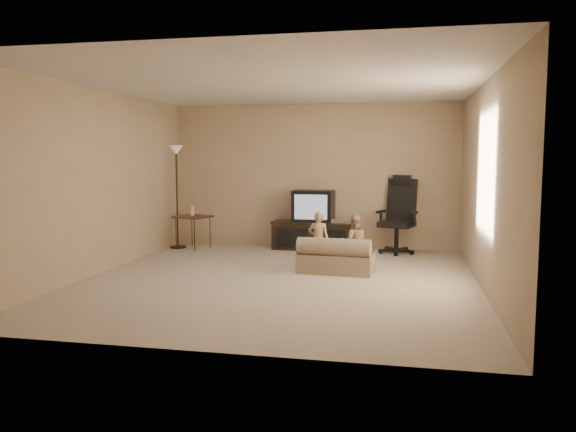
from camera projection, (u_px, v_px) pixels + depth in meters
name	position (u px, v px, depth m)	size (l,w,h in m)	color
floor	(279.00, 280.00, 7.25)	(5.50, 5.50, 0.00)	#BCAA95
room_shell	(279.00, 162.00, 7.10)	(5.50, 5.50, 5.50)	silver
tv_stand	(314.00, 225.00, 9.63)	(1.43, 0.57, 1.02)	black
office_chair	(398.00, 225.00, 9.27)	(0.74, 0.77, 1.28)	black
side_table	(193.00, 217.00, 9.70)	(0.66, 0.66, 0.77)	brown
floor_lamp	(176.00, 174.00, 9.69)	(0.28, 0.28, 1.78)	black
child_sofa	(336.00, 258.00, 7.69)	(1.06, 0.65, 0.50)	tan
toddler_left	(319.00, 240.00, 7.95)	(0.30, 0.22, 0.82)	tan
toddler_right	(354.00, 242.00, 7.89)	(0.38, 0.21, 0.78)	tan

